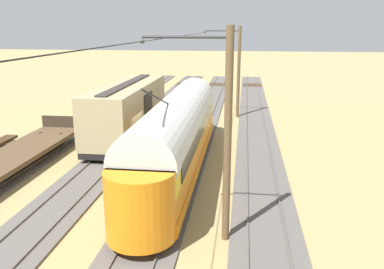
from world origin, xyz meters
TOP-DOWN VIEW (x-y plane):
  - ground_plane at (0.00, 0.00)m, footprint 220.00×220.00m
  - track_streetcar_siding at (-6.83, -0.31)m, footprint 2.80×80.00m
  - track_adjacent_siding at (-2.28, -0.31)m, footprint 2.80×80.00m
  - track_third_siding at (2.28, -0.31)m, footprint 2.80×80.00m
  - track_outer_siding at (6.83, -0.31)m, footprint 2.80×80.00m
  - vintage_streetcar at (-2.28, 3.39)m, footprint 2.65×18.08m
  - coach_adjacent at (2.27, -2.83)m, footprint 2.96×11.68m
  - flatcar_far_siding at (6.83, 4.15)m, footprint 2.80×12.68m
  - catenary_pole_foreground at (-5.18, -11.02)m, footprint 3.21×0.28m
  - catenary_pole_mid_near at (-5.18, 10.15)m, footprint 3.21×0.28m
  - overhead_wire_run at (-2.34, 9.31)m, footprint 3.01×46.35m
  - spare_tie_stack at (10.13, 0.21)m, footprint 2.40×2.40m
  - track_end_bumper at (6.83, -14.62)m, footprint 1.80×0.60m

SIDE VIEW (x-z plane):
  - ground_plane at x=0.00m, z-range 0.00..0.00m
  - track_streetcar_siding at x=-6.83m, z-range -0.04..0.14m
  - track_adjacent_siding at x=-2.28m, z-range -0.04..0.14m
  - track_third_siding at x=2.28m, z-range -0.04..0.14m
  - track_outer_siding at x=6.83m, z-range -0.04..0.14m
  - spare_tie_stack at x=10.13m, z-range 0.00..0.54m
  - track_end_bumper at x=6.83m, z-range 0.00..0.80m
  - flatcar_far_siding at x=6.83m, z-range 0.06..1.66m
  - coach_adjacent at x=2.27m, z-range 0.24..4.09m
  - vintage_streetcar at x=-2.28m, z-range -0.52..5.05m
  - catenary_pole_foreground at x=-5.18m, z-range 0.18..8.05m
  - catenary_pole_mid_near at x=-5.18m, z-range 0.18..8.05m
  - overhead_wire_run at x=-2.34m, z-range 7.24..7.41m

